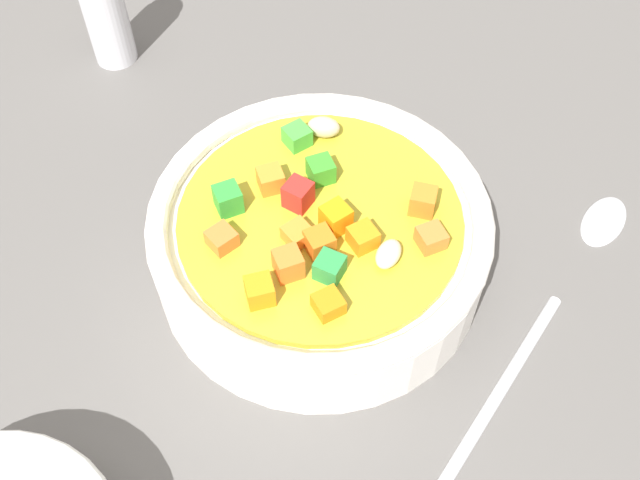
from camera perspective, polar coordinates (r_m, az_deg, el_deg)
The scene contains 4 objects.
ground_plane at distance 41.06cm, azimuth 0.00°, elevation -2.67°, with size 140.00×140.00×2.00cm, color #565451.
soup_bowl_main at distance 38.16cm, azimuth -0.00°, elevation 0.22°, with size 17.04×17.04×5.57cm.
spoon at distance 41.60cm, azimuth 18.44°, elevation -2.40°, with size 19.83×2.46×0.86cm.
pepper_shaker at distance 50.53cm, azimuth -16.11°, elevation 16.84°, with size 2.69×2.69×8.58cm.
Camera 1 is at (-17.63, -13.95, 33.36)cm, focal length 42.42 mm.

